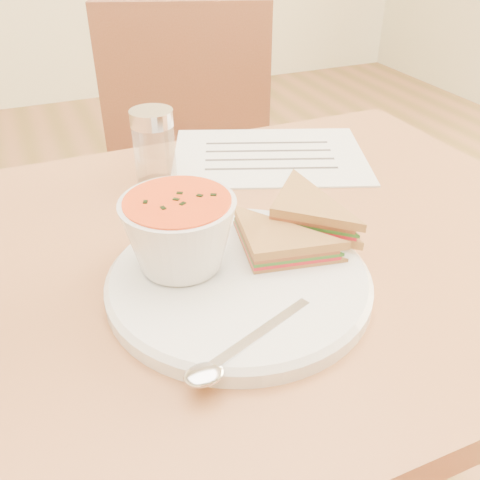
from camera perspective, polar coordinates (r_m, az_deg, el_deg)
name	(u,v)px	position (r m, az deg, el deg)	size (l,w,h in m)	color
dining_table	(219,437)	(0.94, -2.24, -20.24)	(1.00, 0.70, 0.75)	brown
chair_far	(190,222)	(1.29, -5.39, 1.94)	(0.41, 0.41, 0.93)	brown
plate	(239,282)	(0.60, -0.13, -4.50)	(0.30, 0.30, 0.02)	white
soup_bowl	(180,236)	(0.59, -6.45, 0.39)	(0.13, 0.13, 0.09)	white
sandwich_half_a	(254,267)	(0.58, 1.49, -2.87)	(0.11, 0.11, 0.03)	#B3793F
sandwich_half_b	(269,221)	(0.64, 3.12, 2.01)	(0.11, 0.11, 0.04)	#B3793F
spoon	(247,343)	(0.51, 0.79, -10.94)	(0.19, 0.04, 0.01)	silver
paper_menu	(269,156)	(0.92, 3.13, 8.96)	(0.32, 0.24, 0.00)	white
condiment_shaker	(154,148)	(0.82, -9.13, 9.70)	(0.06, 0.06, 0.11)	silver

